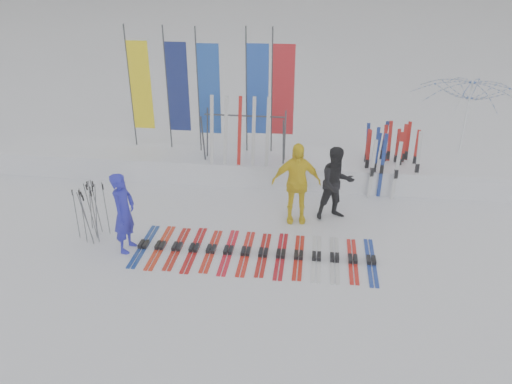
# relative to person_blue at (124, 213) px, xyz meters

# --- Properties ---
(ground) EXTENTS (120.00, 120.00, 0.00)m
(ground) POSITION_rel_person_blue_xyz_m (2.30, -0.70, -0.84)
(ground) COLOR white
(ground) RESTS_ON ground
(snow_bank) EXTENTS (14.00, 1.60, 0.60)m
(snow_bank) POSITION_rel_person_blue_xyz_m (2.30, 3.90, -0.54)
(snow_bank) COLOR white
(snow_bank) RESTS_ON ground
(person_blue) EXTENTS (0.46, 0.65, 1.67)m
(person_blue) POSITION_rel_person_blue_xyz_m (0.00, 0.00, 0.00)
(person_blue) COLOR #1F22B7
(person_blue) RESTS_ON ground
(person_black) EXTENTS (1.00, 0.90, 1.69)m
(person_black) POSITION_rel_person_blue_xyz_m (4.15, 1.85, 0.01)
(person_black) COLOR black
(person_black) RESTS_ON ground
(person_yellow) EXTENTS (1.12, 0.58, 1.83)m
(person_yellow) POSITION_rel_person_blue_xyz_m (3.28, 1.62, 0.08)
(person_yellow) COLOR yellow
(person_yellow) RESTS_ON ground
(tent_canopy) EXTENTS (3.73, 3.77, 2.64)m
(tent_canopy) POSITION_rel_person_blue_xyz_m (7.45, 4.74, 0.48)
(tent_canopy) COLOR white
(tent_canopy) RESTS_ON ground
(ski_row) EXTENTS (4.75, 1.69, 0.07)m
(ski_row) POSITION_rel_person_blue_xyz_m (2.56, 0.13, -0.80)
(ski_row) COLOR navy
(ski_row) RESTS_ON ground
(pole_cluster) EXTENTS (0.59, 0.68, 1.25)m
(pole_cluster) POSITION_rel_person_blue_xyz_m (-0.87, 0.35, -0.24)
(pole_cluster) COLOR #595B60
(pole_cluster) RESTS_ON ground
(feather_flags) EXTENTS (4.32, 0.21, 3.20)m
(feather_flags) POSITION_rel_person_blue_xyz_m (0.94, 4.18, 1.41)
(feather_flags) COLOR #383A3F
(feather_flags) RESTS_ON ground
(ski_rack) EXTENTS (2.04, 0.80, 1.23)m
(ski_rack) POSITION_rel_person_blue_xyz_m (1.87, 3.50, 0.55)
(ski_rack) COLOR #383A3F
(ski_rack) RESTS_ON ground
(upright_skis) EXTENTS (1.30, 1.16, 1.68)m
(upright_skis) POSITION_rel_person_blue_xyz_m (5.46, 3.63, -0.05)
(upright_skis) COLOR red
(upright_skis) RESTS_ON ground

